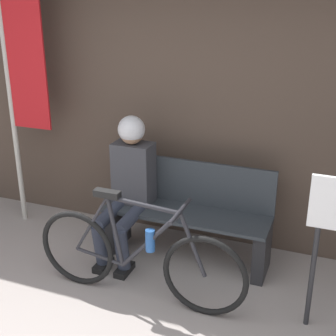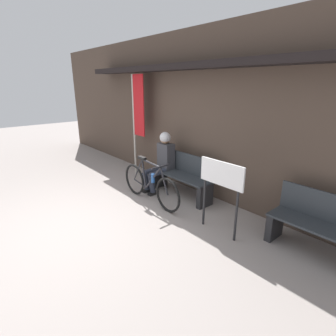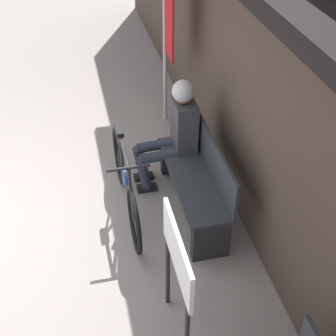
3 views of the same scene
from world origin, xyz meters
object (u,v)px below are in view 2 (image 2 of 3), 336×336
person_seated (162,158)px  park_bench_far (320,230)px  banner_pole (137,113)px  bicycle (150,185)px  park_bench_near (182,177)px  signboard (221,181)px

person_seated → park_bench_far: bearing=2.1°
banner_pole → bicycle: bearing=-27.4°
park_bench_near → person_seated: person_seated is taller
person_seated → park_bench_near: bearing=13.0°
bicycle → park_bench_far: bearing=14.3°
park_bench_near → banner_pole: banner_pole is taller
bicycle → signboard: size_ratio=1.49×
park_bench_far → bicycle: bearing=-165.7°
park_bench_near → bicycle: (-0.15, -0.71, -0.03)m
park_bench_far → banner_pole: size_ratio=0.53×
bicycle → person_seated: (-0.35, 0.59, 0.35)m
person_seated → bicycle: bearing=-59.4°
person_seated → banner_pole: bearing=170.8°
signboard → banner_pole: bearing=168.4°
bicycle → banner_pole: size_ratio=0.71×
person_seated → signboard: bearing=-13.0°
person_seated → park_bench_far: size_ratio=0.98×
park_bench_near → park_bench_far: same height
banner_pole → park_bench_far: bearing=-1.0°
park_bench_near → bicycle: size_ratio=0.84×
park_bench_near → bicycle: bearing=-102.1°
bicycle → park_bench_far: 2.85m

